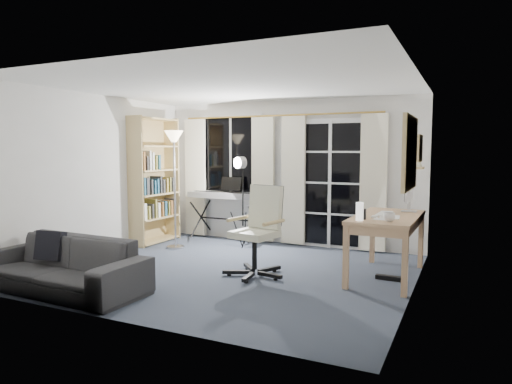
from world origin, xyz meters
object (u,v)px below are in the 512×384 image
torchiere_lamp (174,154)px  mug (389,216)px  studio_light (241,173)px  desk (387,223)px  bookshelf (152,183)px  keyboard_piano (228,196)px  office_chair (261,222)px  sofa (61,256)px  monitor (409,189)px

torchiere_lamp → mug: torchiere_lamp is taller
studio_light → desk: (2.46, -0.85, -0.53)m
bookshelf → keyboard_piano: 1.32m
desk → mug: mug is taller
studio_light → desk: size_ratio=1.02×
studio_light → office_chair: 1.75m
office_chair → sofa: office_chair is taller
keyboard_piano → office_chair: bearing=-50.0°
bookshelf → studio_light: bearing=12.5°
office_chair → mug: (1.58, 0.00, 0.18)m
bookshelf → office_chair: 2.75m
desk → sofa: (-3.22, -2.10, -0.29)m
bookshelf → monitor: bookshelf is taller
bookshelf → mug: 4.24m
bookshelf → office_chair: bookshelf is taller
mug → sofa: mug is taller
bookshelf → office_chair: (2.52, -1.05, -0.35)m
bookshelf → desk: (4.01, -0.55, -0.33)m
monitor → studio_light: bearing=172.8°
desk → monitor: (0.20, 0.45, 0.39)m
torchiere_lamp → keyboard_piano: 1.23m
bookshelf → torchiere_lamp: bearing=-19.0°
bookshelf → studio_light: (1.55, 0.30, 0.20)m
desk → monitor: size_ratio=2.62×
bookshelf → torchiere_lamp: 0.85m
keyboard_piano → monitor: 3.14m
keyboard_piano → sofa: bearing=-96.1°
office_chair → monitor: (1.68, 0.95, 0.41)m
bookshelf → studio_light: bookshelf is taller
keyboard_piano → bookshelf: bearing=-152.1°
desk → mug: size_ratio=11.52×
office_chair → sofa: 2.37m
bookshelf → desk: bookshelf is taller
keyboard_piano → sofa: (-0.36, -3.25, -0.39)m
bookshelf → sofa: bookshelf is taller
office_chair → mug: size_ratio=8.84×
office_chair → monitor: bearing=40.8°
mug → sofa: 3.71m
mug → keyboard_piano: bearing=150.8°
keyboard_piano → monitor: bearing=-12.6°
studio_light → torchiere_lamp: bearing=-124.4°
studio_light → desk: bearing=5.7°
bookshelf → sofa: size_ratio=1.04×
torchiere_lamp → desk: 3.48m
studio_light → sofa: studio_light is taller
sofa → monitor: bearing=38.4°
studio_light → mug: studio_light is taller
torchiere_lamp → monitor: bearing=2.3°
studio_light → mug: (2.56, -1.35, -0.36)m
keyboard_piano → office_chair: size_ratio=1.27×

